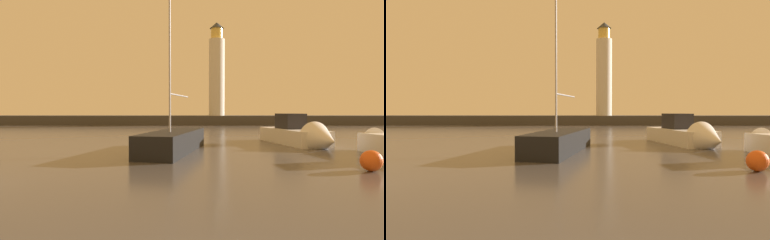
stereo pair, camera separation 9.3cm
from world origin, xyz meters
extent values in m
plane|color=#4C4742|center=(0.00, 27.91, 0.00)|extent=(220.00, 220.00, 0.00)
cube|color=#423F3D|center=(0.00, 55.83, 0.84)|extent=(80.00, 6.21, 1.69)
cylinder|color=silver|center=(4.02, 55.83, 8.75)|extent=(2.91, 2.91, 14.12)
cylinder|color=#F2CC59|center=(4.02, 55.83, 16.80)|extent=(2.18, 2.18, 1.98)
cone|color=#33383D|center=(4.02, 55.83, 18.35)|extent=(2.62, 2.62, 1.13)
cube|color=white|center=(7.44, 22.30, 0.58)|extent=(3.84, 7.40, 1.15)
cone|color=white|center=(8.24, 18.23, 0.63)|extent=(2.82, 2.70, 2.43)
cube|color=#232328|center=(7.37, 22.67, 1.76)|extent=(2.03, 2.48, 1.22)
cone|color=white|center=(10.95, 18.12, 0.65)|extent=(1.96, 1.86, 1.75)
cube|color=black|center=(-1.73, 17.12, 0.66)|extent=(4.10, 8.89, 1.31)
cylinder|color=#B7B7BC|center=(-1.91, 16.28, 7.75)|extent=(0.12, 0.12, 12.88)
cylinder|color=#B7B7BC|center=(-1.40, 18.59, 3.63)|extent=(1.10, 4.64, 0.09)
sphere|color=#EA5919|center=(7.13, 10.75, 0.45)|extent=(0.91, 0.91, 0.91)
camera|label=1|loc=(-0.57, -2.67, 2.60)|focal=29.42mm
camera|label=2|loc=(-0.48, -2.67, 2.60)|focal=29.42mm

